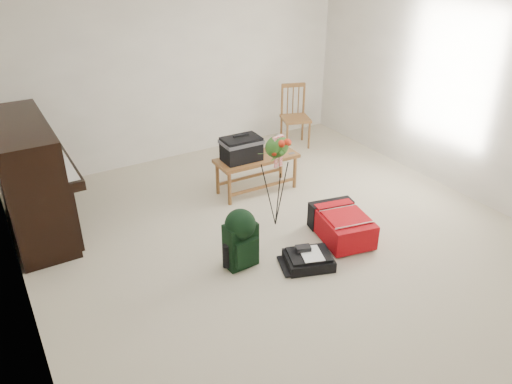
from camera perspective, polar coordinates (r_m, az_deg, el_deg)
floor at (r=5.30m, az=3.73°, el=-5.90°), size 5.00×5.50×0.01m
wall_back at (r=7.04m, az=-8.88°, el=13.73°), size 5.00×0.04×2.50m
wall_left at (r=3.98m, az=-27.02°, el=-0.56°), size 0.04×5.50×2.50m
wall_right at (r=6.41m, az=23.30°, el=10.39°), size 0.04×5.50×2.50m
piano at (r=5.72m, az=-24.31°, el=1.10°), size 0.71×1.50×1.25m
bench at (r=6.03m, az=-1.12°, el=4.63°), size 1.03×0.43×0.79m
dining_chair at (r=7.56m, az=4.40°, el=8.58°), size 0.50×0.50×0.91m
red_suitcase at (r=5.40m, az=9.45°, el=-3.51°), size 0.60×0.78×0.30m
black_duffel at (r=4.97m, az=6.02°, el=-7.64°), size 0.54×0.49×0.19m
green_backpack at (r=4.79m, az=-1.76°, el=-5.03°), size 0.32×0.30×0.61m
flower_stand at (r=5.36m, az=2.33°, el=1.18°), size 0.40×0.40×1.09m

